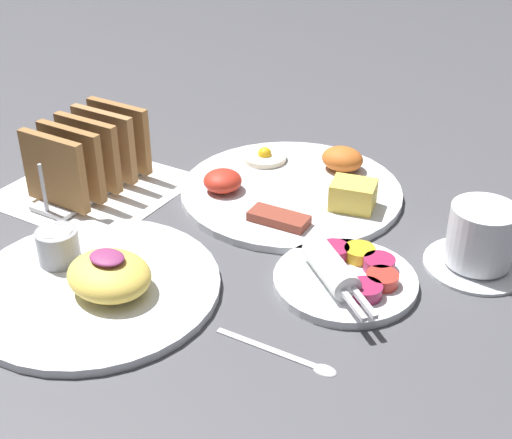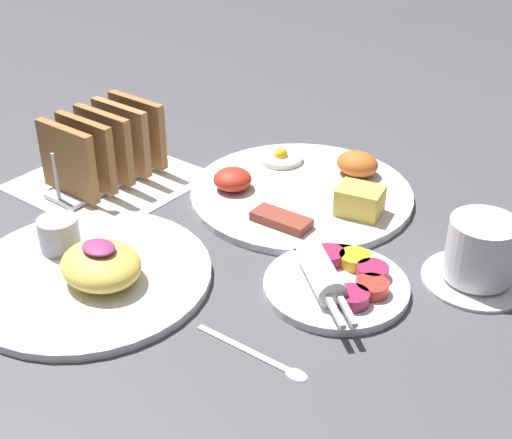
% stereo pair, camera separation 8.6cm
% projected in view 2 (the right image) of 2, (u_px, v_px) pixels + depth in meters
% --- Properties ---
extents(ground_plane, '(3.00, 3.00, 0.00)m').
position_uv_depth(ground_plane, '(205.00, 234.00, 0.89)').
color(ground_plane, '#47474C').
extents(napkin_flat, '(0.22, 0.22, 0.00)m').
position_uv_depth(napkin_flat, '(109.00, 180.00, 1.01)').
color(napkin_flat, white).
rests_on(napkin_flat, ground_plane).
extents(plate_breakfast, '(0.30, 0.30, 0.05)m').
position_uv_depth(plate_breakfast, '(304.00, 190.00, 0.97)').
color(plate_breakfast, white).
rests_on(plate_breakfast, ground_plane).
extents(plate_condiments, '(0.16, 0.16, 0.04)m').
position_uv_depth(plate_condiments, '(338.00, 281.00, 0.78)').
color(plate_condiments, white).
rests_on(plate_condiments, ground_plane).
extents(plate_foreground, '(0.28, 0.28, 0.06)m').
position_uv_depth(plate_foreground, '(89.00, 269.00, 0.80)').
color(plate_foreground, white).
rests_on(plate_foreground, ground_plane).
extents(toast_rack, '(0.10, 0.18, 0.10)m').
position_uv_depth(toast_rack, '(105.00, 148.00, 0.98)').
color(toast_rack, '#B7B7BC').
rests_on(toast_rack, ground_plane).
extents(coffee_cup, '(0.12, 0.12, 0.08)m').
position_uv_depth(coffee_cup, '(480.00, 254.00, 0.78)').
color(coffee_cup, white).
rests_on(coffee_cup, ground_plane).
extents(teaspoon, '(0.13, 0.02, 0.01)m').
position_uv_depth(teaspoon, '(268.00, 359.00, 0.69)').
color(teaspoon, silver).
rests_on(teaspoon, ground_plane).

